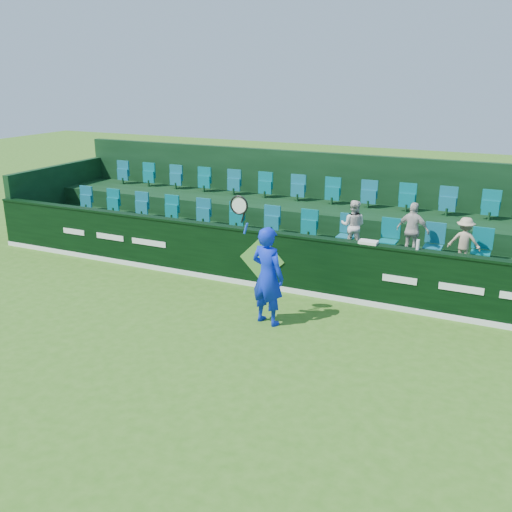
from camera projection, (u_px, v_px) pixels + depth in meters
The scene contains 13 objects.
ground at pixel (168, 363), 9.78m from camera, with size 60.00×60.00×0.00m, color #336718.
sponsor_hoarding at pixel (264, 259), 13.01m from camera, with size 16.00×0.25×1.35m.
stand_tier_front at pixel (282, 257), 14.05m from camera, with size 16.00×2.00×0.80m, color black.
stand_tier_back at pixel (309, 229), 15.60m from camera, with size 16.00×1.80×1.30m, color black.
stand_rear at pixel (315, 205), 15.81m from camera, with size 16.00×4.10×2.60m.
seat_row_front at pixel (289, 226), 14.17m from camera, with size 13.50×0.50×0.60m, color #136377.
seat_row_back at pixel (314, 192), 15.57m from camera, with size 13.50×0.50×0.60m, color #136377.
tennis_player at pixel (267, 275), 11.03m from camera, with size 1.20×0.63×2.59m.
spectator_left at pixel (353, 225), 13.06m from camera, with size 0.57×0.45×1.18m, color silver.
spectator_middle at pixel (413, 231), 12.50m from camera, with size 0.74×0.31×1.26m, color beige.
spectator_right at pixel (464, 241), 12.10m from camera, with size 0.67×0.39×1.04m, color tan.
towel at pixel (368, 242), 11.83m from camera, with size 0.38×0.25×0.06m, color white.
drinks_bottle at pixel (418, 245), 11.41m from camera, with size 0.07×0.07×0.21m, color silver.
Camera 1 is at (5.08, -7.26, 4.77)m, focal length 40.00 mm.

